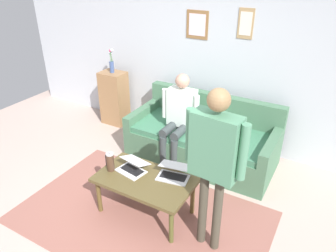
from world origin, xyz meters
The scene contains 12 objects.
ground_plane centered at (0.00, 0.00, 0.00)m, with size 7.68×7.68×0.00m, color #BDA397.
area_rug centered at (-0.13, -0.13, 0.00)m, with size 2.76×1.72×0.01m, color #975C50.
back_wall centered at (0.00, -2.20, 1.35)m, with size 7.04×0.11×2.70m.
couch centered at (-0.23, -1.58, 0.30)m, with size 2.04×0.94×0.88m.
coffee_table centered at (-0.13, -0.23, 0.42)m, with size 1.07×0.63×0.47m.
laptop_left centered at (-0.39, -0.42, 0.52)m, with size 0.38×0.34×0.13m.
laptop_center centered at (0.07, -0.29, 0.52)m, with size 0.36×0.33×0.14m.
french_press centered at (0.29, -0.17, 0.59)m, with size 0.11×0.09×0.25m.
side_shelf centered at (1.58, -1.88, 0.46)m, with size 0.42×0.32×0.92m.
flower_vase centered at (1.57, -1.88, 1.09)m, with size 0.09×0.09×0.40m.
person_standing centered at (-0.94, -0.15, 1.09)m, with size 0.60×0.23×1.70m.
person_seated centered at (0.04, -1.35, 0.73)m, with size 0.55×0.51×1.28m.
Camera 1 is at (-1.75, 2.10, 2.61)m, focal length 34.30 mm.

